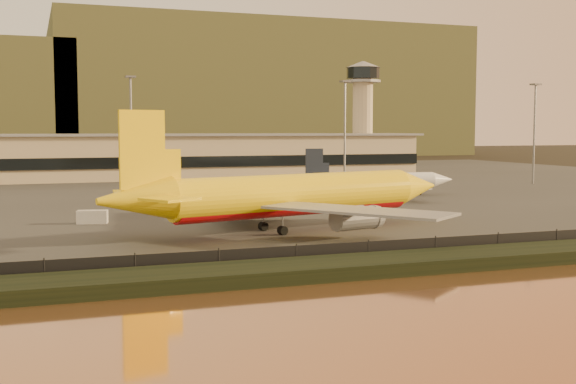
% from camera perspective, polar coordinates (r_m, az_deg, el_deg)
% --- Properties ---
extents(ground, '(900.00, 900.00, 0.00)m').
position_cam_1_polar(ground, '(86.93, 1.41, -4.31)').
color(ground, black).
rests_on(ground, ground).
extents(embankment, '(320.00, 7.00, 1.40)m').
position_cam_1_polar(embankment, '(71.45, 6.33, -5.80)').
color(embankment, black).
rests_on(embankment, ground).
extents(tarmac, '(320.00, 220.00, 0.20)m').
position_cam_1_polar(tarmac, '(178.30, -9.63, 0.42)').
color(tarmac, '#2D2D2D').
rests_on(tarmac, ground).
extents(perimeter_fence, '(300.00, 0.05, 2.20)m').
position_cam_1_polar(perimeter_fence, '(74.90, 4.99, -4.82)').
color(perimeter_fence, black).
rests_on(perimeter_fence, tarmac).
extents(terminal_building, '(202.00, 25.00, 12.60)m').
position_cam_1_polar(terminal_building, '(206.40, -15.12, 2.63)').
color(terminal_building, tan).
rests_on(terminal_building, tarmac).
extents(control_tower, '(11.20, 11.20, 35.50)m').
position_cam_1_polar(control_tower, '(234.04, 5.93, 6.81)').
color(control_tower, tan).
rests_on(control_tower, tarmac).
extents(apron_light_masts, '(152.20, 12.20, 25.40)m').
position_cam_1_polar(apron_light_masts, '(161.71, -3.20, 5.55)').
color(apron_light_masts, slate).
rests_on(apron_light_masts, tarmac).
extents(distant_hills, '(470.00, 160.00, 70.00)m').
position_cam_1_polar(distant_hills, '(420.54, -18.40, 7.08)').
color(distant_hills, brown).
rests_on(distant_hills, ground).
extents(dhl_cargo_jet, '(53.43, 51.32, 16.11)m').
position_cam_1_polar(dhl_cargo_jet, '(97.86, 0.21, -0.31)').
color(dhl_cargo_jet, yellow).
rests_on(dhl_cargo_jet, tarmac).
extents(white_narrowbody_jet, '(34.74, 33.85, 9.98)m').
position_cam_1_polar(white_narrowbody_jet, '(150.65, 7.03, 0.80)').
color(white_narrowbody_jet, silver).
rests_on(white_narrowbody_jet, tarmac).
extents(gse_vehicle_yellow, '(4.42, 2.87, 1.83)m').
position_cam_1_polar(gse_vehicle_yellow, '(121.83, 6.96, -1.15)').
color(gse_vehicle_yellow, yellow).
rests_on(gse_vehicle_yellow, tarmac).
extents(gse_vehicle_white, '(4.68, 2.91, 1.95)m').
position_cam_1_polar(gse_vehicle_white, '(109.98, -15.20, -1.91)').
color(gse_vehicle_white, silver).
rests_on(gse_vehicle_white, tarmac).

